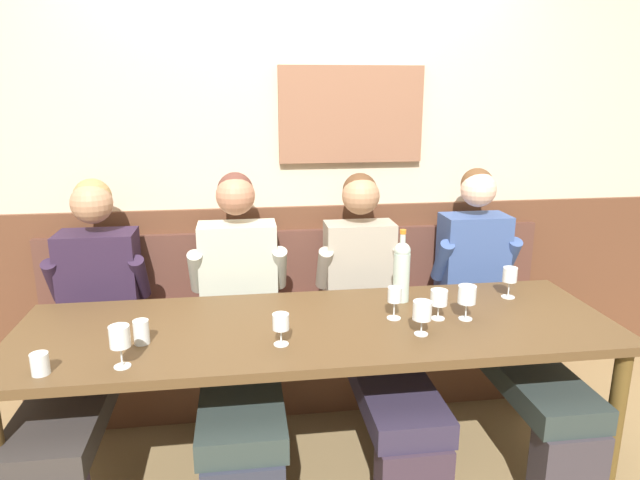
# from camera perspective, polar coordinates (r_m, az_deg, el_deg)

# --- Properties ---
(room_wall_back) EXTENTS (6.80, 0.12, 2.80)m
(room_wall_back) POSITION_cam_1_polar(r_m,az_deg,el_deg) (3.24, -2.48, 9.32)
(room_wall_back) COLOR beige
(room_wall_back) RESTS_ON ground
(wood_wainscot_panel) EXTENTS (6.80, 0.03, 1.07)m
(wood_wainscot_panel) POSITION_cam_1_polar(r_m,az_deg,el_deg) (3.39, -2.28, -5.52)
(wood_wainscot_panel) COLOR brown
(wood_wainscot_panel) RESTS_ON ground
(wall_bench) EXTENTS (2.88, 0.42, 0.94)m
(wall_bench) POSITION_cam_1_polar(r_m,az_deg,el_deg) (3.30, -1.86, -10.93)
(wall_bench) COLOR brown
(wall_bench) RESTS_ON ground
(dining_table) EXTENTS (2.58, 0.82, 0.74)m
(dining_table) POSITION_cam_1_polar(r_m,az_deg,el_deg) (2.51, -0.19, -9.95)
(dining_table) COLOR #503A21
(dining_table) RESTS_ON ground
(person_left_seat) EXTENTS (0.50, 1.28, 1.29)m
(person_left_seat) POSITION_cam_1_polar(r_m,az_deg,el_deg) (2.92, -22.49, -8.16)
(person_left_seat) COLOR #342742
(person_left_seat) RESTS_ON ground
(person_right_seat) EXTENTS (0.52, 1.27, 1.31)m
(person_right_seat) POSITION_cam_1_polar(r_m,az_deg,el_deg) (2.81, -8.12, -8.08)
(person_right_seat) COLOR #292C3B
(person_right_seat) RESTS_ON ground
(person_center_right_seat) EXTENTS (0.48, 1.27, 1.29)m
(person_center_right_seat) POSITION_cam_1_polar(r_m,az_deg,el_deg) (2.88, 5.35, -7.51)
(person_center_right_seat) COLOR #342734
(person_center_right_seat) RESTS_ON ground
(person_center_left_seat) EXTENTS (0.47, 1.27, 1.30)m
(person_center_left_seat) POSITION_cam_1_polar(r_m,az_deg,el_deg) (3.10, 17.39, -6.35)
(person_center_left_seat) COLOR #353037
(person_center_left_seat) RESTS_ON ground
(wine_bottle_clear_water) EXTENTS (0.08, 0.08, 0.35)m
(wine_bottle_clear_water) POSITION_cam_1_polar(r_m,az_deg,el_deg) (2.71, 8.23, -2.97)
(wine_bottle_clear_water) COLOR #B0C8BB
(wine_bottle_clear_water) RESTS_ON dining_table
(wine_glass_center_front) EXTENTS (0.07, 0.07, 0.13)m
(wine_glass_center_front) POSITION_cam_1_polar(r_m,az_deg,el_deg) (2.26, -3.97, -8.34)
(wine_glass_center_front) COLOR silver
(wine_glass_center_front) RESTS_ON dining_table
(wine_glass_center_rear) EXTENTS (0.08, 0.08, 0.15)m
(wine_glass_center_rear) POSITION_cam_1_polar(r_m,az_deg,el_deg) (2.38, 10.27, -7.16)
(wine_glass_center_rear) COLOR silver
(wine_glass_center_rear) RESTS_ON dining_table
(wine_glass_by_bottle) EXTENTS (0.08, 0.08, 0.16)m
(wine_glass_by_bottle) POSITION_cam_1_polar(r_m,az_deg,el_deg) (2.57, 14.61, -5.41)
(wine_glass_by_bottle) COLOR silver
(wine_glass_by_bottle) RESTS_ON dining_table
(wine_glass_left_end) EXTENTS (0.07, 0.07, 0.15)m
(wine_glass_left_end) POSITION_cam_1_polar(r_m,az_deg,el_deg) (2.89, 18.60, -3.50)
(wine_glass_left_end) COLOR silver
(wine_glass_left_end) RESTS_ON dining_table
(wine_glass_mid_left) EXTENTS (0.06, 0.06, 0.15)m
(wine_glass_mid_left) POSITION_cam_1_polar(r_m,az_deg,el_deg) (2.51, 7.53, -5.62)
(wine_glass_mid_left) COLOR silver
(wine_glass_mid_left) RESTS_ON dining_table
(wine_glass_mid_right) EXTENTS (0.08, 0.08, 0.13)m
(wine_glass_mid_right) POSITION_cam_1_polar(r_m,az_deg,el_deg) (2.55, 11.91, -5.77)
(wine_glass_mid_right) COLOR silver
(wine_glass_mid_right) RESTS_ON dining_table
(wine_glass_near_bucket) EXTENTS (0.07, 0.07, 0.16)m
(wine_glass_near_bucket) POSITION_cam_1_polar(r_m,az_deg,el_deg) (2.20, -19.56, -9.26)
(wine_glass_near_bucket) COLOR silver
(wine_glass_near_bucket) RESTS_ON dining_table
(water_tumbler_left) EXTENTS (0.06, 0.06, 0.10)m
(water_tumbler_left) POSITION_cam_1_polar(r_m,az_deg,el_deg) (2.39, -17.58, -8.84)
(water_tumbler_left) COLOR silver
(water_tumbler_left) RESTS_ON dining_table
(water_tumbler_right) EXTENTS (0.06, 0.06, 0.08)m
(water_tumbler_right) POSITION_cam_1_polar(r_m,az_deg,el_deg) (2.29, -26.41, -11.12)
(water_tumbler_right) COLOR silver
(water_tumbler_right) RESTS_ON dining_table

